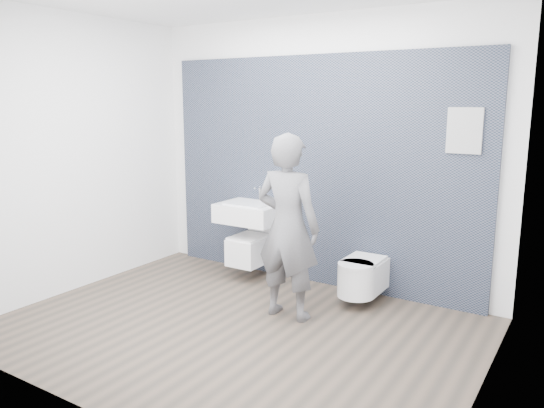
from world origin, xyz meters
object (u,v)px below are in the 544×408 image
Objects in this scene: toilet_square at (251,248)px; visitor at (288,227)px; toilet_rounded at (361,276)px; washbasin at (250,212)px.

visitor reaches higher than toilet_square.
toilet_square is 1.10× the size of toilet_rounded.
toilet_rounded is (1.33, -0.05, -0.47)m from washbasin.
toilet_rounded is at bearing -2.57° from toilet_square.
visitor is at bearing -38.54° from toilet_square.
toilet_rounded is 0.36× the size of visitor.
toilet_rounded is at bearing -125.14° from visitor.
toilet_rounded is (1.33, -0.06, -0.07)m from toilet_square.
washbasin is 0.41× the size of visitor.
washbasin is 1.14m from visitor.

